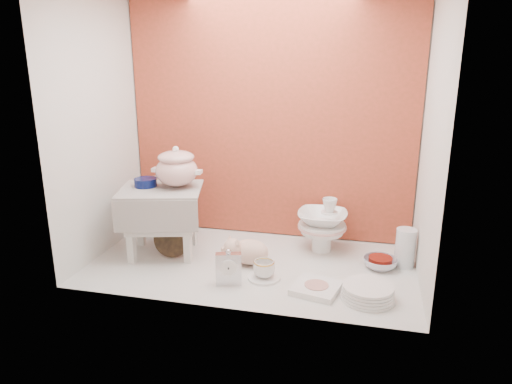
# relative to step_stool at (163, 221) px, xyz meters

# --- Properties ---
(ground) EXTENTS (1.80, 1.80, 0.00)m
(ground) POSITION_rel_step_stool_xyz_m (0.54, -0.03, -0.20)
(ground) COLOR silver
(ground) RESTS_ON ground
(niche_shell) EXTENTS (1.86, 1.03, 1.53)m
(niche_shell) POSITION_rel_step_stool_xyz_m (0.54, 0.15, 0.73)
(niche_shell) COLOR #B8412E
(niche_shell) RESTS_ON ground
(step_stool) EXTENTS (0.54, 0.49, 0.40)m
(step_stool) POSITION_rel_step_stool_xyz_m (0.00, 0.00, 0.00)
(step_stool) COLOR silver
(step_stool) RESTS_ON ground
(soup_tureen) EXTENTS (0.37, 0.37, 0.24)m
(soup_tureen) POSITION_rel_step_stool_xyz_m (0.08, 0.05, 0.32)
(soup_tureen) COLOR white
(soup_tureen) RESTS_ON step_stool
(cobalt_bowl) EXTENTS (0.14, 0.14, 0.05)m
(cobalt_bowl) POSITION_rel_step_stool_xyz_m (-0.10, 0.02, 0.22)
(cobalt_bowl) COLOR #091247
(cobalt_bowl) RESTS_ON step_stool
(floral_platter) EXTENTS (0.39, 0.21, 0.40)m
(floral_platter) POSITION_rel_step_stool_xyz_m (-0.15, 0.29, -0.00)
(floral_platter) COLOR white
(floral_platter) RESTS_ON ground
(blue_white_vase) EXTENTS (0.26, 0.26, 0.24)m
(blue_white_vase) POSITION_rel_step_stool_xyz_m (-0.09, 0.34, -0.08)
(blue_white_vase) COLOR white
(blue_white_vase) RESTS_ON ground
(lacquer_tray) EXTENTS (0.24, 0.12, 0.22)m
(lacquer_tray) POSITION_rel_step_stool_xyz_m (0.07, -0.01, -0.09)
(lacquer_tray) COLOR black
(lacquer_tray) RESTS_ON ground
(mantel_clock) EXTENTS (0.14, 0.08, 0.19)m
(mantel_clock) POSITION_rel_step_stool_xyz_m (0.49, -0.29, -0.11)
(mantel_clock) COLOR silver
(mantel_clock) RESTS_ON ground
(plush_pig) EXTENTS (0.28, 0.21, 0.16)m
(plush_pig) POSITION_rel_step_stool_xyz_m (0.54, -0.04, -0.12)
(plush_pig) COLOR beige
(plush_pig) RESTS_ON ground
(teacup_saucer) EXTENTS (0.19, 0.19, 0.01)m
(teacup_saucer) POSITION_rel_step_stool_xyz_m (0.65, -0.19, -0.19)
(teacup_saucer) COLOR white
(teacup_saucer) RESTS_ON ground
(gold_rim_teacup) EXTENTS (0.15, 0.15, 0.09)m
(gold_rim_teacup) POSITION_rel_step_stool_xyz_m (0.65, -0.19, -0.14)
(gold_rim_teacup) COLOR white
(gold_rim_teacup) RESTS_ON teacup_saucer
(lattice_dish) EXTENTS (0.26, 0.26, 0.03)m
(lattice_dish) POSITION_rel_step_stool_xyz_m (0.93, -0.26, -0.19)
(lattice_dish) COLOR white
(lattice_dish) RESTS_ON ground
(dinner_plate_stack) EXTENTS (0.34, 0.34, 0.07)m
(dinner_plate_stack) POSITION_rel_step_stool_xyz_m (1.19, -0.29, -0.16)
(dinner_plate_stack) COLOR white
(dinner_plate_stack) RESTS_ON ground
(crystal_bowl) EXTENTS (0.24, 0.24, 0.06)m
(crystal_bowl) POSITION_rel_step_stool_xyz_m (1.25, 0.09, -0.17)
(crystal_bowl) COLOR silver
(crystal_bowl) RESTS_ON ground
(clear_glass_vase) EXTENTS (0.14, 0.14, 0.22)m
(clear_glass_vase) POSITION_rel_step_stool_xyz_m (1.38, 0.14, -0.09)
(clear_glass_vase) COLOR silver
(clear_glass_vase) RESTS_ON ground
(porcelain_tower) EXTENTS (0.33, 0.33, 0.33)m
(porcelain_tower) POSITION_rel_step_stool_xyz_m (0.91, 0.26, -0.03)
(porcelain_tower) COLOR white
(porcelain_tower) RESTS_ON ground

